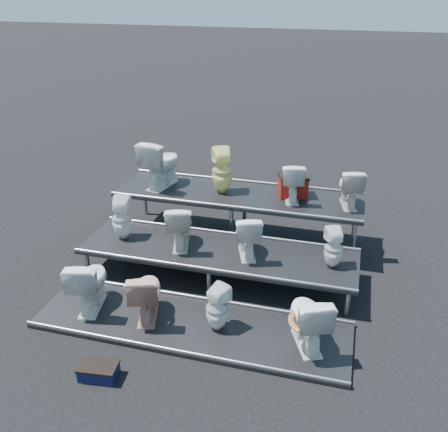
% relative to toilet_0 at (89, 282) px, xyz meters
% --- Properties ---
extents(ground, '(80.00, 80.00, 0.00)m').
position_rel_toilet_0_xyz_m(ground, '(1.46, 1.30, -0.45)').
color(ground, black).
rests_on(ground, ground).
extents(tier_front, '(4.20, 1.20, 0.06)m').
position_rel_toilet_0_xyz_m(tier_front, '(1.46, 0.00, -0.42)').
color(tier_front, black).
rests_on(tier_front, ground).
extents(tier_mid, '(4.20, 1.20, 0.46)m').
position_rel_toilet_0_xyz_m(tier_mid, '(1.46, 1.30, -0.22)').
color(tier_mid, black).
rests_on(tier_mid, ground).
extents(tier_back, '(4.20, 1.20, 0.86)m').
position_rel_toilet_0_xyz_m(tier_back, '(1.46, 2.60, -0.02)').
color(tier_back, black).
rests_on(tier_back, ground).
extents(toilet_0, '(0.58, 0.84, 0.79)m').
position_rel_toilet_0_xyz_m(toilet_0, '(0.00, 0.00, 0.00)').
color(toilet_0, white).
rests_on(toilet_0, tier_front).
extents(toilet_1, '(0.60, 0.81, 0.74)m').
position_rel_toilet_0_xyz_m(toilet_1, '(0.84, 0.00, -0.03)').
color(toilet_1, tan).
rests_on(toilet_1, tier_front).
extents(toilet_2, '(0.38, 0.39, 0.63)m').
position_rel_toilet_0_xyz_m(toilet_2, '(1.82, 0.00, -0.08)').
color(toilet_2, white).
rests_on(toilet_2, tier_front).
extents(toilet_3, '(0.70, 0.87, 0.78)m').
position_rel_toilet_0_xyz_m(toilet_3, '(2.98, 0.00, -0.01)').
color(toilet_3, white).
rests_on(toilet_3, tier_front).
extents(toilet_4, '(0.38, 0.38, 0.69)m').
position_rel_toilet_0_xyz_m(toilet_4, '(-0.11, 1.30, 0.35)').
color(toilet_4, white).
rests_on(toilet_4, tier_mid).
extents(toilet_5, '(0.57, 0.77, 0.71)m').
position_rel_toilet_0_xyz_m(toilet_5, '(0.86, 1.30, 0.36)').
color(toilet_5, beige).
rests_on(toilet_5, tier_mid).
extents(toilet_6, '(0.58, 0.75, 0.68)m').
position_rel_toilet_0_xyz_m(toilet_6, '(1.91, 1.30, 0.35)').
color(toilet_6, white).
rests_on(toilet_6, tier_mid).
extents(toilet_7, '(0.35, 0.35, 0.60)m').
position_rel_toilet_0_xyz_m(toilet_7, '(3.17, 1.30, 0.30)').
color(toilet_7, white).
rests_on(toilet_7, tier_mid).
extents(toilet_8, '(0.64, 0.91, 0.85)m').
position_rel_toilet_0_xyz_m(toilet_8, '(0.06, 2.60, 0.83)').
color(toilet_8, white).
rests_on(toilet_8, tier_back).
extents(toilet_9, '(0.47, 0.47, 0.78)m').
position_rel_toilet_0_xyz_m(toilet_9, '(1.17, 2.60, 0.80)').
color(toilet_9, '#F5F197').
rests_on(toilet_9, tier_back).
extents(toilet_10, '(0.49, 0.71, 0.66)m').
position_rel_toilet_0_xyz_m(toilet_10, '(2.36, 2.60, 0.74)').
color(toilet_10, white).
rests_on(toilet_10, tier_back).
extents(toilet_11, '(0.50, 0.70, 0.65)m').
position_rel_toilet_0_xyz_m(toilet_11, '(3.28, 2.60, 0.73)').
color(toilet_11, beige).
rests_on(toilet_11, tier_back).
extents(red_crate, '(0.55, 0.49, 0.33)m').
position_rel_toilet_0_xyz_m(red_crate, '(2.36, 2.77, 0.57)').
color(red_crate, maroon).
rests_on(red_crate, tier_back).
extents(step_stool, '(0.46, 0.31, 0.16)m').
position_rel_toilet_0_xyz_m(step_stool, '(0.72, -1.16, -0.38)').
color(step_stool, '#0E1033').
rests_on(step_stool, ground).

